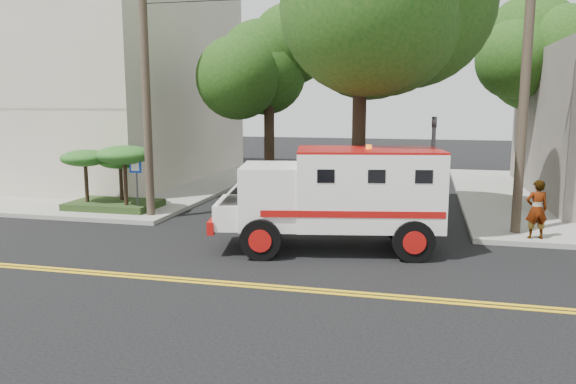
# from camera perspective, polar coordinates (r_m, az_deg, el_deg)

# --- Properties ---
(ground) EXTENTS (100.00, 100.00, 0.00)m
(ground) POSITION_cam_1_polar(r_m,az_deg,el_deg) (12.63, -3.42, -9.50)
(ground) COLOR black
(ground) RESTS_ON ground
(sidewalk_nw) EXTENTS (17.00, 17.00, 0.15)m
(sidewalk_nw) POSITION_cam_1_polar(r_m,az_deg,el_deg) (30.46, -20.49, 1.16)
(sidewalk_nw) COLOR gray
(sidewalk_nw) RESTS_ON ground
(building_left) EXTENTS (16.00, 14.00, 10.00)m
(building_left) POSITION_cam_1_polar(r_m,az_deg,el_deg) (32.59, -22.47, 10.50)
(building_left) COLOR #B2AA92
(building_left) RESTS_ON sidewalk_nw
(utility_pole_left) EXTENTS (0.28, 0.28, 9.00)m
(utility_pole_left) POSITION_cam_1_polar(r_m,az_deg,el_deg) (19.68, -14.23, 10.27)
(utility_pole_left) COLOR #382D23
(utility_pole_left) RESTS_ON ground
(utility_pole_right) EXTENTS (0.28, 0.28, 9.00)m
(utility_pole_right) POSITION_cam_1_polar(r_m,az_deg,el_deg) (17.84, 22.93, 9.96)
(utility_pole_right) COLOR #382D23
(utility_pole_right) RESTS_ON ground
(tree_left) EXTENTS (4.48, 4.20, 7.70)m
(tree_left) POSITION_cam_1_polar(r_m,az_deg,el_deg) (24.09, -1.35, 13.24)
(tree_left) COLOR black
(tree_left) RESTS_ON ground
(tree_right) EXTENTS (4.80, 4.50, 8.20)m
(tree_right) POSITION_cam_1_polar(r_m,az_deg,el_deg) (27.78, 25.31, 12.60)
(tree_right) COLOR black
(tree_right) RESTS_ON ground
(traffic_signal) EXTENTS (0.15, 0.18, 3.60)m
(traffic_signal) POSITION_cam_1_polar(r_m,az_deg,el_deg) (17.12, 14.48, 2.82)
(traffic_signal) COLOR #3F3F42
(traffic_signal) RESTS_ON ground
(accessibility_sign) EXTENTS (0.45, 0.10, 2.02)m
(accessibility_sign) POSITION_cam_1_polar(r_m,az_deg,el_deg) (20.29, -15.15, 1.32)
(accessibility_sign) COLOR #3F3F42
(accessibility_sign) RESTS_ON ground
(palm_planter) EXTENTS (3.52, 2.63, 2.36)m
(palm_planter) POSITION_cam_1_polar(r_m,az_deg,el_deg) (21.27, -17.52, 2.32)
(palm_planter) COLOR #1E3314
(palm_planter) RESTS_ON sidewalk_nw
(armored_truck) EXTENTS (6.43, 3.41, 2.79)m
(armored_truck) POSITION_cam_1_polar(r_m,az_deg,el_deg) (15.29, 5.15, -0.09)
(armored_truck) COLOR white
(armored_truck) RESTS_ON ground
(pedestrian_a) EXTENTS (0.69, 0.52, 1.70)m
(pedestrian_a) POSITION_cam_1_polar(r_m,az_deg,el_deg) (17.49, 23.94, -1.62)
(pedestrian_a) COLOR gray
(pedestrian_a) RESTS_ON sidewalk_ne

